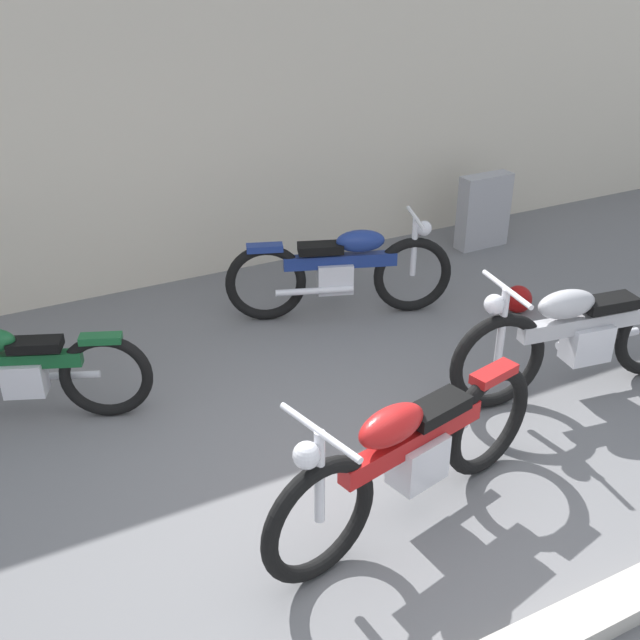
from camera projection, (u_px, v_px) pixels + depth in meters
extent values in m
plane|color=slate|center=(362.00, 512.00, 4.73)|extent=(40.00, 40.00, 0.00)
cube|color=beige|center=(152.00, 119.00, 7.15)|extent=(18.00, 0.30, 3.25)
cube|color=#9E9EA3|center=(484.00, 211.00, 8.46)|extent=(0.61, 0.20, 0.83)
sphere|color=maroon|center=(518.00, 299.00, 7.12)|extent=(0.26, 0.26, 0.26)
torus|color=black|center=(320.00, 520.00, 4.11)|extent=(0.78, 0.26, 0.78)
torus|color=black|center=(488.00, 421.00, 4.93)|extent=(0.78, 0.26, 0.78)
cube|color=silver|center=(418.00, 459.00, 4.54)|extent=(0.38, 0.28, 0.30)
cube|color=#B21919|center=(413.00, 440.00, 4.43)|extent=(1.09, 0.34, 0.13)
ellipsoid|color=#B21919|center=(392.00, 425.00, 4.23)|extent=(0.50, 0.31, 0.21)
cube|color=black|center=(437.00, 408.00, 4.47)|extent=(0.46, 0.28, 0.09)
cube|color=#B21919|center=(494.00, 374.00, 4.76)|extent=(0.36, 0.20, 0.06)
cylinder|color=silver|center=(320.00, 477.00, 3.97)|extent=(0.06, 0.06, 0.59)
cylinder|color=silver|center=(320.00, 432.00, 3.84)|extent=(0.17, 0.61, 0.04)
sphere|color=silver|center=(307.00, 455.00, 3.84)|extent=(0.15, 0.15, 0.15)
cylinder|color=silver|center=(426.00, 446.00, 4.78)|extent=(0.74, 0.22, 0.06)
torus|color=black|center=(412.00, 275.00, 7.03)|extent=(0.73, 0.34, 0.74)
torus|color=black|center=(266.00, 283.00, 6.87)|extent=(0.73, 0.34, 0.74)
cube|color=silver|center=(335.00, 277.00, 6.94)|extent=(0.37, 0.30, 0.28)
cube|color=navy|center=(340.00, 261.00, 6.87)|extent=(1.01, 0.45, 0.12)
ellipsoid|color=navy|center=(360.00, 241.00, 6.81)|extent=(0.49, 0.34, 0.20)
cube|color=black|center=(320.00, 248.00, 6.79)|extent=(0.44, 0.31, 0.08)
cube|color=navy|center=(265.00, 248.00, 6.71)|extent=(0.35, 0.22, 0.06)
cylinder|color=silver|center=(414.00, 247.00, 6.90)|extent=(0.06, 0.06, 0.56)
cylinder|color=silver|center=(416.00, 218.00, 6.77)|extent=(0.23, 0.56, 0.04)
sphere|color=silver|center=(424.00, 228.00, 6.83)|extent=(0.14, 0.14, 0.14)
cylinder|color=silver|center=(314.00, 291.00, 6.84)|extent=(0.69, 0.30, 0.06)
torus|color=black|center=(106.00, 376.00, 5.51)|extent=(0.66, 0.34, 0.68)
cube|color=silver|center=(25.00, 378.00, 5.46)|extent=(0.34, 0.28, 0.26)
cube|color=#145128|center=(14.00, 360.00, 5.39)|extent=(0.91, 0.45, 0.11)
cube|color=black|center=(35.00, 345.00, 5.34)|extent=(0.41, 0.30, 0.07)
cube|color=#145128|center=(101.00, 339.00, 5.36)|extent=(0.32, 0.22, 0.06)
cylinder|color=silver|center=(56.00, 376.00, 5.60)|extent=(0.62, 0.30, 0.06)
torus|color=black|center=(498.00, 361.00, 5.59)|extent=(0.79, 0.21, 0.78)
cube|color=silver|center=(587.00, 342.00, 5.81)|extent=(0.37, 0.26, 0.30)
cube|color=#ADADB2|center=(584.00, 323.00, 5.71)|extent=(1.11, 0.27, 0.13)
ellipsoid|color=#ADADB2|center=(567.00, 304.00, 5.57)|extent=(0.50, 0.28, 0.21)
cube|color=black|center=(609.00, 303.00, 5.70)|extent=(0.45, 0.25, 0.09)
cylinder|color=silver|center=(502.00, 326.00, 5.46)|extent=(0.06, 0.06, 0.59)
cylinder|color=silver|center=(507.00, 289.00, 5.32)|extent=(0.13, 0.62, 0.04)
sphere|color=silver|center=(494.00, 304.00, 5.35)|extent=(0.15, 0.15, 0.15)
cylinder|color=silver|center=(598.00, 338.00, 6.01)|extent=(0.75, 0.17, 0.06)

